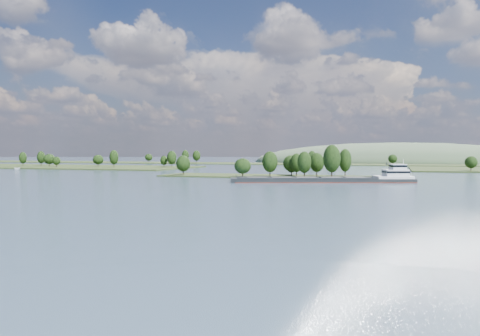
% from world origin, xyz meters
% --- Properties ---
extents(ground, '(1800.00, 1800.00, 0.00)m').
position_xyz_m(ground, '(0.00, 120.00, 0.00)').
color(ground, '#3B4C67').
rests_on(ground, ground).
extents(tree_island, '(100.00, 32.13, 15.92)m').
position_xyz_m(tree_island, '(7.23, 178.84, 4.00)').
color(tree_island, '#253316').
rests_on(tree_island, ground).
extents(left_bank, '(300.00, 80.00, 14.00)m').
position_xyz_m(left_bank, '(-228.94, 260.03, 0.86)').
color(left_bank, '#253316').
rests_on(left_bank, ground).
extents(back_shoreline, '(900.00, 60.00, 14.12)m').
position_xyz_m(back_shoreline, '(7.19, 399.78, 0.66)').
color(back_shoreline, '#253316').
rests_on(back_shoreline, ground).
extents(hill_west, '(320.00, 160.00, 44.00)m').
position_xyz_m(hill_west, '(60.00, 500.00, 0.00)').
color(hill_west, '#40553A').
rests_on(hill_west, ground).
extents(cargo_barge, '(72.14, 31.89, 9.91)m').
position_xyz_m(cargo_barge, '(38.16, 150.98, 1.25)').
color(cargo_barge, black).
rests_on(cargo_barge, ground).
extents(motorboat, '(5.45, 2.81, 2.01)m').
position_xyz_m(motorboat, '(-170.46, 201.19, 1.00)').
color(motorboat, white).
rests_on(motorboat, ground).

